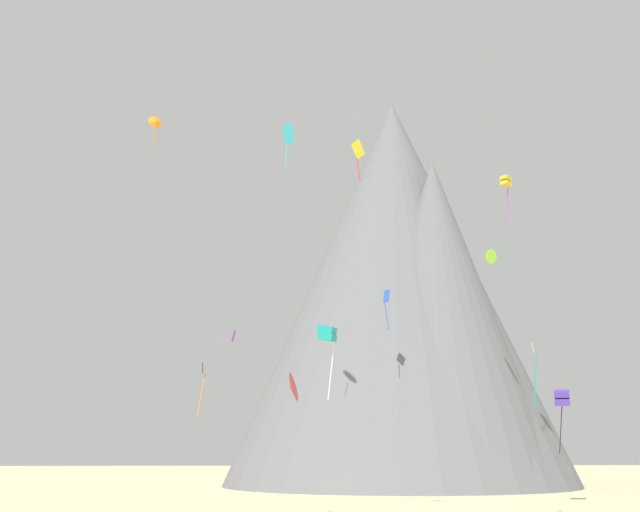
% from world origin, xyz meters
% --- Properties ---
extents(rock_massif, '(52.43, 51.18, 52.00)m').
position_xyz_m(rock_massif, '(14.78, 72.26, 22.43)').
color(rock_massif, slate).
rests_on(rock_massif, ground_plane).
extents(kite_violet_mid, '(0.46, 0.85, 1.17)m').
position_xyz_m(kite_violet_mid, '(-6.62, 45.71, 15.30)').
color(kite_violet_mid, purple).
extents(kite_cyan_high, '(1.75, 2.36, 4.58)m').
position_xyz_m(kite_cyan_high, '(-1.42, 44.20, 35.63)').
color(kite_cyan_high, '#33BCDB').
extents(kite_yellow_high, '(1.01, 0.81, 3.41)m').
position_xyz_m(kite_yellow_high, '(3.64, 26.91, 27.48)').
color(kite_yellow_high, yellow).
extents(kite_orange_high, '(1.66, 1.27, 3.71)m').
position_xyz_m(kite_orange_high, '(-16.17, 52.99, 40.19)').
color(kite_orange_high, orange).
extents(kite_blue_mid, '(0.70, 0.85, 4.45)m').
position_xyz_m(kite_blue_mid, '(9.50, 53.48, 20.35)').
color(kite_blue_mid, blue).
extents(kite_black_low, '(0.68, 0.80, 5.16)m').
position_xyz_m(kite_black_low, '(-9.66, 47.61, 11.22)').
color(kite_black_low, black).
extents(kite_teal_low, '(1.38, 1.34, 4.75)m').
position_xyz_m(kite_teal_low, '(0.55, 18.10, 11.83)').
color(kite_teal_low, teal).
extents(kite_red_low, '(1.22, 2.19, 2.07)m').
position_xyz_m(kite_red_low, '(-1.50, 24.76, 8.91)').
color(kite_red_low, red).
extents(kite_gold_high, '(1.31, 1.30, 5.51)m').
position_xyz_m(kite_gold_high, '(21.70, 47.94, 32.21)').
color(kite_gold_high, gold).
extents(kite_lime_mid, '(1.39, 1.68, 1.62)m').
position_xyz_m(kite_lime_mid, '(21.30, 53.28, 25.36)').
color(kite_lime_mid, '#8CD133').
extents(kite_pink_low, '(0.49, 0.88, 4.53)m').
position_xyz_m(kite_pink_low, '(15.89, 24.09, 10.92)').
color(kite_pink_low, pink).
extents(kite_indigo_low, '(1.75, 1.80, 5.74)m').
position_xyz_m(kite_indigo_low, '(23.56, 40.35, 9.16)').
color(kite_indigo_low, '#5138B2').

